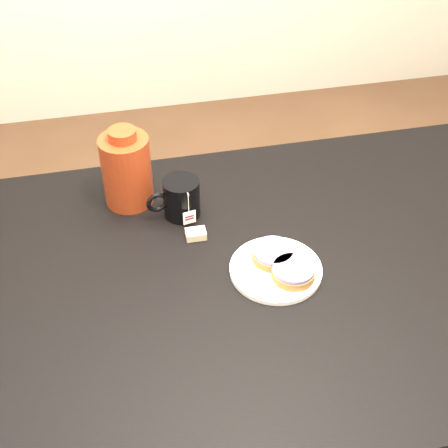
% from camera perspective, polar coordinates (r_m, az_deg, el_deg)
% --- Properties ---
extents(table, '(1.40, 0.90, 0.75)m').
position_cam_1_polar(table, '(1.38, 3.28, -6.73)').
color(table, black).
rests_on(table, ground_plane).
extents(plate, '(0.19, 0.19, 0.01)m').
position_cam_1_polar(plate, '(1.31, 4.76, -4.10)').
color(plate, white).
rests_on(plate, table).
extents(bagel_back, '(0.12, 0.12, 0.03)m').
position_cam_1_polar(bagel_back, '(1.32, 4.51, -2.74)').
color(bagel_back, brown).
rests_on(bagel_back, plate).
extents(bagel_front, '(0.10, 0.10, 0.03)m').
position_cam_1_polar(bagel_front, '(1.29, 6.35, -4.37)').
color(bagel_front, brown).
rests_on(bagel_front, plate).
extents(mug, '(0.13, 0.10, 0.09)m').
position_cam_1_polar(mug, '(1.43, -3.98, 2.41)').
color(mug, black).
rests_on(mug, table).
extents(teabag_pouch, '(0.05, 0.03, 0.02)m').
position_cam_1_polar(teabag_pouch, '(1.39, -2.59, -0.92)').
color(teabag_pouch, '#C6B793').
rests_on(teabag_pouch, table).
extents(bagel_package, '(0.13, 0.13, 0.20)m').
position_cam_1_polar(bagel_package, '(1.46, -8.90, 4.95)').
color(bagel_package, '#621B0C').
rests_on(bagel_package, table).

